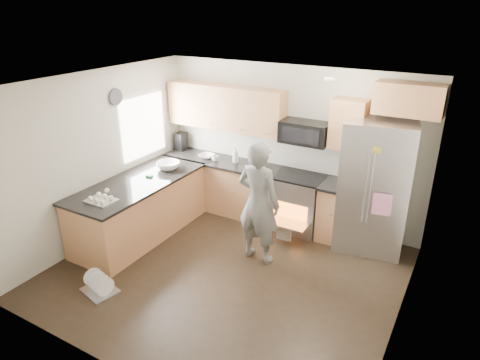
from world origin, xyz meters
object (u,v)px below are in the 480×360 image
Objects in this scene: person at (259,203)px; dish_rack at (100,287)px; refrigerator at (374,187)px; stove_range at (299,190)px.

person is 3.48× the size of dish_rack.
refrigerator reaches higher than person.
stove_range is 0.90× the size of refrigerator.
refrigerator is at bearing 0.36° from stove_range.
refrigerator is 3.86× the size of dish_rack.
refrigerator is (1.15, 0.01, 0.32)m from stove_range.
person is (-0.15, -1.13, 0.22)m from stove_range.
refrigerator is at bearing -134.22° from person.
person reaches higher than dish_rack.
refrigerator reaches higher than dish_rack.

